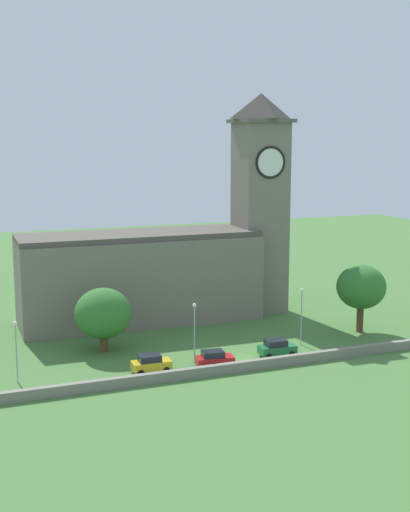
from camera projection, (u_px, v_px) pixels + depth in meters
ground_plane at (194, 326)px, 89.20m from camera, size 200.00×200.00×0.00m
church at (171, 258)px, 91.67m from camera, size 36.48×10.46×29.77m
quay_barrier at (256, 365)px, 72.35m from camera, size 58.22×0.70×1.05m
car_yellow at (151, 363)px, 71.43m from camera, size 4.08×2.25×1.88m
car_red at (214, 359)px, 73.10m from camera, size 4.21×2.57×1.77m
car_green at (277, 348)px, 76.62m from camera, size 4.20×2.36×1.91m
streetlamp_west_end at (16, 341)px, 67.79m from camera, size 0.44×0.44×6.29m
streetlamp_west_mid at (194, 322)px, 74.29m from camera, size 0.44×0.44×6.48m
streetlamp_central at (302, 307)px, 80.21m from camera, size 0.44×0.44×6.77m
tree_riverside_west at (103, 314)px, 77.78m from camera, size 6.38×6.38×7.31m
tree_by_tower at (361, 287)px, 85.47m from camera, size 6.09×6.09×8.49m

